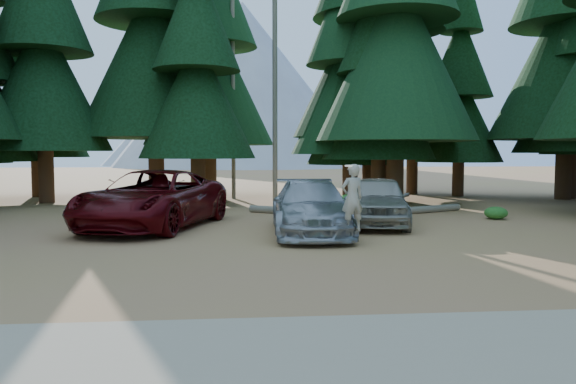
% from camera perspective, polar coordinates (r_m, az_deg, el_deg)
% --- Properties ---
extents(ground, '(160.00, 160.00, 0.00)m').
position_cam_1_polar(ground, '(12.73, -0.51, -6.50)').
color(ground, '#B1894B').
rests_on(ground, ground).
extents(gravel_strip, '(26.00, 3.50, 0.01)m').
position_cam_1_polar(gravel_strip, '(6.49, 4.37, -16.90)').
color(gravel_strip, tan).
rests_on(gravel_strip, ground).
extents(forest_belt_north, '(36.00, 7.00, 22.00)m').
position_cam_1_polar(forest_belt_north, '(27.59, -3.05, -0.83)').
color(forest_belt_north, black).
rests_on(forest_belt_north, ground).
extents(snag_front, '(0.24, 0.24, 12.00)m').
position_cam_1_polar(snag_front, '(27.29, -1.34, 11.75)').
color(snag_front, slate).
rests_on(snag_front, ground).
extents(snag_back, '(0.20, 0.20, 10.00)m').
position_cam_1_polar(snag_back, '(28.60, -5.60, 9.36)').
color(snag_back, slate).
rests_on(snag_back, ground).
extents(mountain_peak, '(48.00, 50.00, 28.00)m').
position_cam_1_polar(mountain_peak, '(101.26, -6.13, 9.86)').
color(mountain_peak, gray).
rests_on(mountain_peak, ground).
extents(red_pickup, '(4.71, 7.03, 1.79)m').
position_cam_1_polar(red_pickup, '(17.83, -13.54, -0.69)').
color(red_pickup, '#51060B').
rests_on(red_pickup, ground).
extents(silver_minivan_center, '(2.36, 5.34, 1.52)m').
position_cam_1_polar(silver_minivan_center, '(16.05, 2.31, -1.57)').
color(silver_minivan_center, '#ACAFB5').
rests_on(silver_minivan_center, ground).
extents(silver_minivan_right, '(2.87, 4.98, 1.60)m').
position_cam_1_polar(silver_minivan_right, '(18.17, 9.13, -0.85)').
color(silver_minivan_right, '#A5A093').
rests_on(silver_minivan_right, ground).
extents(frisbee_player, '(0.70, 0.57, 1.67)m').
position_cam_1_polar(frisbee_player, '(13.93, 6.55, -0.55)').
color(frisbee_player, beige).
rests_on(frisbee_player, ground).
extents(log_left, '(4.01, 0.99, 0.29)m').
position_cam_1_polar(log_left, '(21.44, -16.01, -1.98)').
color(log_left, slate).
rests_on(log_left, ground).
extents(log_mid, '(2.99, 2.10, 0.28)m').
position_cam_1_polar(log_mid, '(21.13, 0.11, -1.92)').
color(log_mid, slate).
rests_on(log_mid, ground).
extents(log_right, '(3.90, 2.19, 0.27)m').
position_cam_1_polar(log_right, '(22.11, 13.26, -1.77)').
color(log_right, slate).
rests_on(log_right, ground).
extents(shrub_far_left, '(1.18, 1.18, 0.65)m').
position_cam_1_polar(shrub_far_left, '(19.28, -18.63, -2.15)').
color(shrub_far_left, '#1F6820').
rests_on(shrub_far_left, ground).
extents(shrub_left, '(0.83, 0.83, 0.46)m').
position_cam_1_polar(shrub_left, '(22.82, -13.56, -1.37)').
color(shrub_left, '#1F6820').
rests_on(shrub_left, ground).
extents(shrub_center_left, '(0.91, 0.91, 0.50)m').
position_cam_1_polar(shrub_center_left, '(21.12, -12.85, -1.73)').
color(shrub_center_left, '#1F6820').
rests_on(shrub_center_left, ground).
extents(shrub_center_right, '(0.76, 0.76, 0.42)m').
position_cam_1_polar(shrub_center_right, '(20.10, 3.16, -2.04)').
color(shrub_center_right, '#1F6820').
rests_on(shrub_center_right, ground).
extents(shrub_right, '(1.18, 1.18, 0.65)m').
position_cam_1_polar(shrub_right, '(21.77, 4.57, -1.28)').
color(shrub_right, '#1F6820').
rests_on(shrub_right, ground).
extents(shrub_far_right, '(1.25, 1.25, 0.69)m').
position_cam_1_polar(shrub_far_right, '(22.43, 6.41, -1.08)').
color(shrub_far_right, '#1F6820').
rests_on(shrub_far_right, ground).
extents(shrub_edge_east, '(0.80, 0.80, 0.44)m').
position_cam_1_polar(shrub_edge_east, '(20.95, 20.37, -2.00)').
color(shrub_edge_east, '#1F6820').
rests_on(shrub_edge_east, ground).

